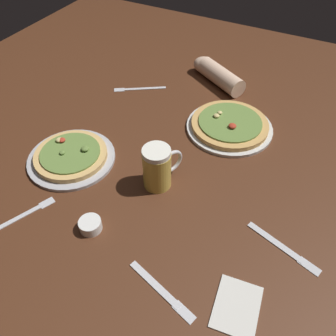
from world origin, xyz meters
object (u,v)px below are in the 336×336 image
at_px(pizza_plate_near, 71,156).
at_px(napkin_folded, 237,306).
at_px(pizza_plate_far, 230,125).
at_px(knife_spare, 162,291).
at_px(fork_left, 20,217).
at_px(diner_arm, 216,73).
at_px(ramekin_sauce, 90,225).
at_px(fork_spare, 139,89).
at_px(knife_right, 283,247).
at_px(beer_mug_dark, 158,167).

relative_size(pizza_plate_near, napkin_folded, 2.14).
bearing_deg(pizza_plate_far, knife_spare, -83.80).
relative_size(fork_left, diner_arm, 0.78).
height_order(ramekin_sauce, napkin_folded, ramekin_sauce).
bearing_deg(fork_spare, pizza_plate_far, -9.48).
distance_m(napkin_folded, fork_left, 0.65).
height_order(napkin_folded, fork_spare, napkin_folded).
distance_m(fork_left, knife_right, 0.75).
bearing_deg(beer_mug_dark, knife_spare, -60.19).
bearing_deg(fork_left, napkin_folded, 3.63).
height_order(pizza_plate_far, diner_arm, diner_arm).
bearing_deg(fork_left, ramekin_sauce, 17.12).
height_order(beer_mug_dark, napkin_folded, beer_mug_dark).
distance_m(beer_mug_dark, knife_spare, 0.36).
relative_size(pizza_plate_near, diner_arm, 1.08).
bearing_deg(fork_spare, knife_right, -33.05).
height_order(pizza_plate_far, fork_left, pizza_plate_far).
bearing_deg(pizza_plate_near, knife_right, -0.76).
relative_size(beer_mug_dark, knife_spare, 0.69).
bearing_deg(knife_spare, pizza_plate_far, 96.20).
bearing_deg(ramekin_sauce, beer_mug_dark, 70.07).
bearing_deg(diner_arm, beer_mug_dark, -84.16).
relative_size(pizza_plate_far, beer_mug_dark, 2.20).
height_order(pizza_plate_near, napkin_folded, pizza_plate_near).
bearing_deg(fork_left, knife_right, 19.61).
xyz_separation_m(napkin_folded, diner_arm, (-0.42, 0.90, 0.03)).
xyz_separation_m(knife_spare, diner_arm, (-0.24, 0.95, 0.04)).
bearing_deg(napkin_folded, ramekin_sauce, 177.06).
distance_m(beer_mug_dark, fork_left, 0.43).
xyz_separation_m(fork_left, knife_right, (0.70, 0.25, 0.00)).
bearing_deg(knife_spare, fork_spare, 124.47).
height_order(fork_spare, diner_arm, diner_arm).
relative_size(pizza_plate_far, ramekin_sauce, 5.00).
distance_m(pizza_plate_far, napkin_folded, 0.67).
bearing_deg(diner_arm, knife_right, -55.49).
distance_m(pizza_plate_near, knife_right, 0.72).
xyz_separation_m(fork_left, diner_arm, (0.23, 0.95, 0.04)).
bearing_deg(fork_spare, beer_mug_dark, -52.49).
bearing_deg(diner_arm, pizza_plate_near, -109.74).
distance_m(pizza_plate_near, ramekin_sauce, 0.30).
height_order(napkin_folded, knife_spare, napkin_folded).
relative_size(beer_mug_dark, diner_arm, 0.53).
bearing_deg(pizza_plate_far, beer_mug_dark, -106.19).
distance_m(napkin_folded, fork_spare, 0.98).
relative_size(pizza_plate_far, knife_right, 1.48).
bearing_deg(knife_right, fork_left, -160.39).
xyz_separation_m(beer_mug_dark, fork_left, (-0.29, -0.30, -0.07)).
height_order(napkin_folded, knife_right, napkin_folded).
bearing_deg(napkin_folded, pizza_plate_near, 161.74).
xyz_separation_m(fork_left, fork_spare, (-0.04, 0.73, -0.00)).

